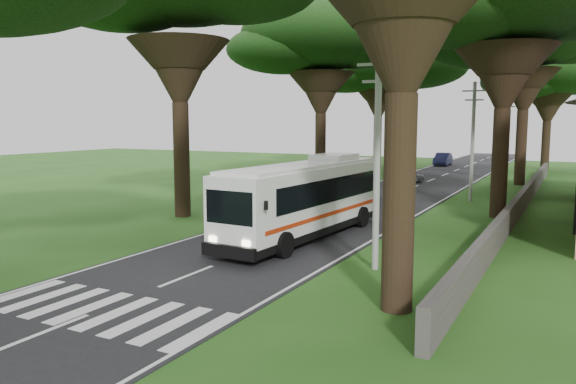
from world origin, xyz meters
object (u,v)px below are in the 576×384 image
pole_far (507,133)px  coach_bus (306,198)px  pole_near (377,156)px  pole_mid (473,139)px  pedestrian (231,201)px  distant_car_a (407,176)px  distant_car_b (443,159)px

pole_far → coach_bus: 36.44m
pole_near → pole_mid: (0.00, 20.00, 0.00)m
pole_near → pedestrian: pole_near is taller
pole_far → pedestrian: pole_far is taller
pole_mid → coach_bus: size_ratio=0.67×
pole_near → pole_mid: bearing=90.0°
pole_mid → coach_bus: pole_mid is taller
pole_near → coach_bus: bearing=140.0°
distant_car_a → distant_car_b: (-1.54, 21.55, 0.10)m
distant_car_a → pole_mid: bearing=146.2°
coach_bus → distant_car_a: (-2.10, 24.52, -1.18)m
distant_car_a → distant_car_b: 21.61m
distant_car_a → pedestrian: size_ratio=2.44×
pedestrian → pole_mid: bearing=-61.7°
pole_far → distant_car_b: bearing=129.8°
pole_far → coach_bus: bearing=-97.4°
distant_car_a → distant_car_b: bearing=-68.5°
pedestrian → distant_car_a: bearing=-31.0°
pole_far → distant_car_a: bearing=-120.5°
distant_car_b → pole_near: bearing=-82.8°
pole_near → distant_car_b: bearing=99.5°
pole_near → pedestrian: bearing=145.4°
pole_near → distant_car_b: pole_near is taller
pole_mid → coach_bus: 16.90m
pole_mid → distant_car_a: pole_mid is taller
pole_mid → distant_car_b: bearing=105.5°
pole_far → pedestrian: (-11.48, -32.08, -3.39)m
pole_far → distant_car_b: (-8.33, 10.01, -3.39)m
pole_far → distant_car_b: pole_far is taller
pole_far → distant_car_a: (-6.79, -11.54, -3.49)m
pole_near → distant_car_a: 29.46m
pedestrian → distant_car_b: bearing=-22.5°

